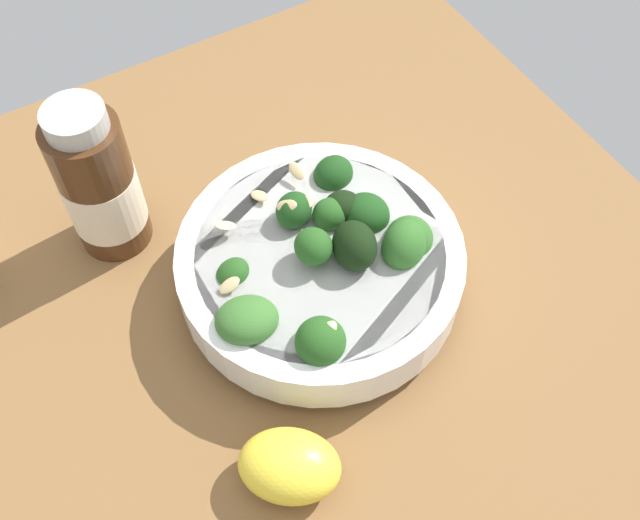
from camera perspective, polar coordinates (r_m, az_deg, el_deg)
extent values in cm
cube|color=brown|center=(64.64, -1.13, -2.67)|extent=(63.74, 63.74, 4.43)
cylinder|color=white|center=(61.90, 0.00, -1.73)|extent=(12.50, 12.50, 1.32)
cylinder|color=white|center=(59.69, 0.00, -0.38)|extent=(22.73, 22.73, 3.95)
cylinder|color=silver|center=(58.39, 0.00, 0.47)|extent=(19.58, 19.58, 0.80)
cylinder|color=#589D47|center=(60.44, 0.75, 2.68)|extent=(1.51, 1.62, 1.41)
ellipsoid|color=#23511C|center=(59.31, 0.76, 3.50)|extent=(4.03, 3.80, 3.35)
cylinder|color=#3C7A32|center=(59.37, 6.25, 0.21)|extent=(1.57, 1.64, 1.45)
ellipsoid|color=#2D6023|center=(58.01, 6.40, 1.13)|extent=(5.12, 5.72, 4.41)
cylinder|color=#589D47|center=(61.25, 1.73, 3.12)|extent=(1.85, 1.74, 1.39)
ellipsoid|color=black|center=(59.99, 1.77, 4.03)|extent=(4.34, 4.20, 3.82)
cylinder|color=#589D47|center=(56.40, -5.43, -5.47)|extent=(2.03, 2.04, 1.71)
ellipsoid|color=#386B2B|center=(54.80, -5.59, -4.56)|extent=(5.89, 5.91, 3.94)
cylinder|color=#589D47|center=(55.25, 0.04, -7.15)|extent=(2.04, 2.00, 1.48)
ellipsoid|color=#23511C|center=(53.52, 0.04, -6.21)|extent=(5.09, 4.25, 4.53)
cylinder|color=#4A8F3C|center=(57.53, -0.73, -0.05)|extent=(1.35, 1.42, 1.74)
ellipsoid|color=#23511C|center=(56.11, -0.75, 0.93)|extent=(3.70, 3.40, 3.14)
cylinder|color=#4A8F3C|center=(61.61, 3.31, 2.59)|extent=(1.69, 1.82, 1.80)
ellipsoid|color=#194216|center=(60.19, 3.39, 3.61)|extent=(5.58, 6.03, 4.44)
cylinder|color=#2F662B|center=(60.13, -1.97, 3.03)|extent=(1.45, 1.33, 1.19)
ellipsoid|color=#194216|center=(59.05, -2.01, 3.82)|extent=(4.12, 4.66, 3.78)
cylinder|color=#4A8F3C|center=(58.63, -6.53, -1.79)|extent=(1.26, 1.10, 1.45)
ellipsoid|color=#23511C|center=(57.42, -6.67, -1.02)|extent=(3.45, 3.61, 3.28)
cylinder|color=#589D47|center=(60.57, 6.62, 0.58)|extent=(1.56, 1.82, 1.93)
ellipsoid|color=#2D6023|center=(59.02, 6.80, 1.63)|extent=(4.93, 5.25, 3.99)
cylinder|color=#2F662B|center=(58.14, 2.57, 0.05)|extent=(1.94, 1.86, 1.91)
ellipsoid|color=black|center=(56.63, 2.64, 1.08)|extent=(5.61, 4.79, 4.86)
cylinder|color=#3C7A32|center=(63.78, 0.99, 5.68)|extent=(1.65, 1.64, 0.99)
ellipsoid|color=#194216|center=(62.70, 1.01, 6.50)|extent=(4.70, 4.98, 4.02)
ellipsoid|color=#DBBC84|center=(61.63, -1.80, 6.80)|extent=(1.82, 1.22, 1.14)
ellipsoid|color=#DBBC84|center=(61.04, -4.63, 4.90)|extent=(2.05, 1.55, 0.80)
ellipsoid|color=#DBBC84|center=(56.08, -6.91, -1.93)|extent=(1.05, 1.84, 1.10)
ellipsoid|color=#DBBC84|center=(58.00, -2.74, 4.06)|extent=(1.93, 1.88, 1.34)
ellipsoid|color=#DBBC84|center=(52.43, 0.59, -5.43)|extent=(1.66, 2.06, 0.71)
ellipsoid|color=#DBBC84|center=(58.61, -0.95, 4.44)|extent=(1.56, 2.03, 0.80)
ellipsoid|color=#DBBC84|center=(58.37, -7.21, 2.62)|extent=(1.24, 1.87, 1.09)
ellipsoid|color=yellow|center=(53.68, -2.34, -15.38)|extent=(8.70, 9.01, 4.33)
cylinder|color=#472814|center=(62.88, -16.42, 5.43)|extent=(6.07, 6.07, 13.09)
cylinder|color=#B7B2A8|center=(57.63, -18.17, 10.08)|extent=(4.76, 4.76, 1.70)
cylinder|color=beige|center=(63.92, -16.13, 4.64)|extent=(6.20, 6.20, 5.50)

